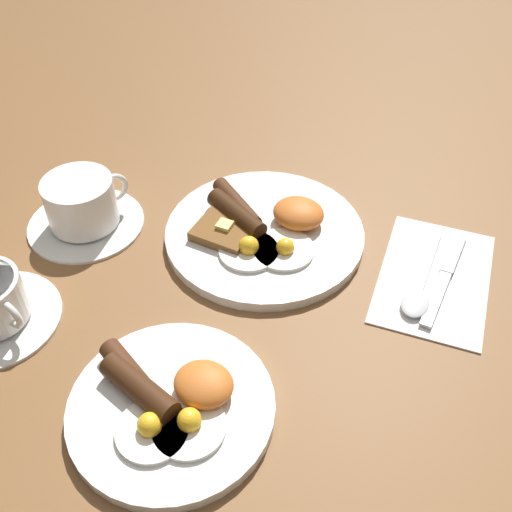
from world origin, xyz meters
The scene contains 7 objects.
ground_plane centered at (0.00, 0.00, 0.00)m, with size 3.00×3.00×0.00m, color brown.
breakfast_plate_near centered at (0.00, 0.00, 0.01)m, with size 0.28×0.28×0.05m.
breakfast_plate_far centered at (-0.02, 0.30, 0.01)m, with size 0.22×0.22×0.04m.
teacup_near centered at (0.25, 0.08, 0.03)m, with size 0.17×0.17×0.08m.
napkin centered at (-0.24, -0.02, 0.00)m, with size 0.14×0.22×0.01m, color white.
knife centered at (-0.25, -0.03, 0.01)m, with size 0.02×0.19×0.01m.
spoon centered at (-0.23, 0.02, 0.01)m, with size 0.04×0.18×0.01m.
Camera 1 is at (-0.26, 0.58, 0.57)m, focal length 42.00 mm.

